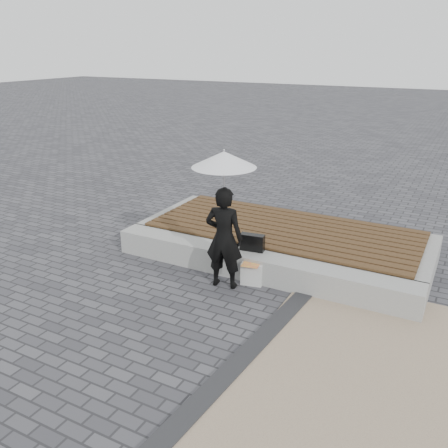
% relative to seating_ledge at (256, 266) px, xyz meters
% --- Properties ---
extents(ground, '(80.00, 80.00, 0.00)m').
position_rel_seating_ledge_xyz_m(ground, '(0.00, -1.60, -0.20)').
color(ground, '#4B4B50').
rests_on(ground, ground).
extents(edging_band, '(0.61, 5.20, 0.04)m').
position_rel_seating_ledge_xyz_m(edging_band, '(0.75, -2.10, -0.18)').
color(edging_band, '#29292B').
rests_on(edging_band, ground).
extents(seating_ledge, '(5.00, 0.45, 0.40)m').
position_rel_seating_ledge_xyz_m(seating_ledge, '(0.00, 0.00, 0.00)').
color(seating_ledge, '#A4A59F').
rests_on(seating_ledge, ground).
extents(timber_platform, '(5.00, 2.00, 0.40)m').
position_rel_seating_ledge_xyz_m(timber_platform, '(0.00, 1.20, 0.00)').
color(timber_platform, '#A09F9A').
rests_on(timber_platform, ground).
extents(timber_decking, '(4.60, 2.00, 0.04)m').
position_rel_seating_ledge_xyz_m(timber_decking, '(0.00, 1.20, 0.22)').
color(timber_decking, '#55361F').
rests_on(timber_decking, timber_platform).
extents(woman, '(0.62, 0.46, 1.56)m').
position_rel_seating_ledge_xyz_m(woman, '(-0.31, -0.48, 0.58)').
color(woman, black).
rests_on(woman, ground).
extents(parasol, '(0.92, 0.92, 1.17)m').
position_rel_seating_ledge_xyz_m(parasol, '(-0.31, -0.48, 1.76)').
color(parasol, '#B8B8BD').
rests_on(parasol, ground).
extents(handbag, '(0.40, 0.18, 0.27)m').
position_rel_seating_ledge_xyz_m(handbag, '(-0.11, 0.10, 0.34)').
color(handbag, black).
rests_on(handbag, seating_ledge).
extents(canvas_tote, '(0.35, 0.20, 0.35)m').
position_rel_seating_ledge_xyz_m(canvas_tote, '(0.05, -0.25, -0.03)').
color(canvas_tote, silver).
rests_on(canvas_tote, ground).
extents(magazine, '(0.29, 0.23, 0.01)m').
position_rel_seating_ledge_xyz_m(magazine, '(0.05, -0.30, 0.15)').
color(magazine, '#DD3248').
rests_on(magazine, canvas_tote).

